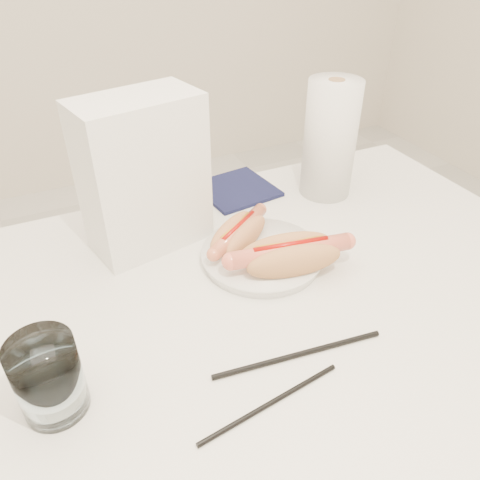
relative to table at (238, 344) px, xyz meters
name	(u,v)px	position (x,y,z in m)	size (l,w,h in m)	color
table	(238,344)	(0.00, 0.00, 0.00)	(1.20, 0.80, 0.75)	white
plate	(262,257)	(0.09, 0.10, 0.07)	(0.20, 0.20, 0.02)	white
hotdog_left	(239,234)	(0.07, 0.15, 0.10)	(0.14, 0.12, 0.04)	tan
hotdog_right	(290,255)	(0.11, 0.05, 0.10)	(0.20, 0.10, 0.05)	#C6854D
water_glass	(48,377)	(-0.26, -0.05, 0.11)	(0.08, 0.08, 0.11)	white
chopstick_near	(299,354)	(0.04, -0.10, 0.06)	(0.01, 0.01, 0.24)	black
chopstick_far	(271,403)	(-0.03, -0.15, 0.06)	(0.01, 0.01, 0.20)	black
napkin_box	(144,175)	(-0.06, 0.24, 0.19)	(0.20, 0.11, 0.26)	white
navy_napkin	(236,189)	(0.16, 0.34, 0.06)	(0.15, 0.15, 0.01)	#101333
paper_towel_roll	(330,140)	(0.32, 0.26, 0.18)	(0.10, 0.10, 0.23)	white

